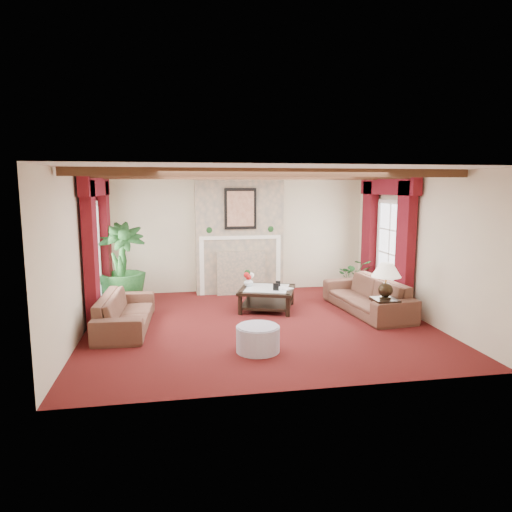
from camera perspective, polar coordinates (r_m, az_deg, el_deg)
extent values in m
plane|color=#440F0C|center=(8.29, 0.40, -8.45)|extent=(6.00, 6.00, 0.00)
plane|color=white|center=(7.93, 0.42, 10.54)|extent=(6.00, 6.00, 0.00)
cube|color=beige|center=(10.70, -2.26, 2.82)|extent=(6.00, 0.02, 2.70)
cube|color=beige|center=(8.02, -21.17, 0.26)|extent=(0.02, 5.50, 2.70)
cube|color=beige|center=(9.03, 19.47, 1.24)|extent=(0.02, 5.50, 2.70)
imported|color=#340E18|center=(8.25, -16.03, -5.99)|extent=(2.11, 0.79, 0.80)
imported|color=#340E18|center=(9.21, 13.75, -4.14)|extent=(2.38, 1.11, 0.88)
imported|color=black|center=(9.70, -16.39, -3.34)|extent=(1.96, 2.28, 0.96)
imported|color=black|center=(10.53, 12.15, -3.09)|extent=(0.97, 1.03, 0.66)
cylinder|color=#9994A7|center=(6.92, 0.23, -10.32)|extent=(0.65, 0.65, 0.38)
imported|color=silver|center=(9.26, -0.93, -3.25)|extent=(0.23, 0.23, 0.19)
imported|color=black|center=(8.96, 3.15, -3.31)|extent=(0.25, 0.24, 0.31)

